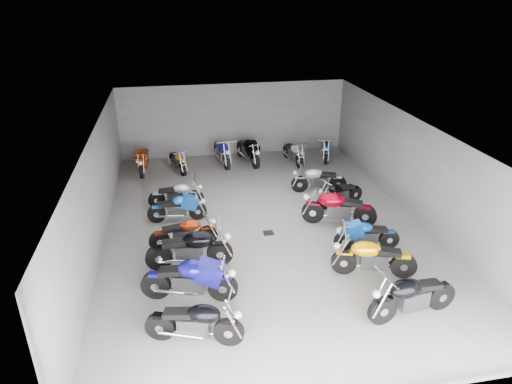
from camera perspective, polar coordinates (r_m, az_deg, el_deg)
ground at (r=14.76m, az=1.15°, el=-4.21°), size 14.00×14.00×0.00m
wall_back at (r=20.59m, az=-2.79°, el=9.02°), size 10.00×0.10×3.20m
wall_left at (r=14.00m, az=-19.26°, el=-0.03°), size 0.10×14.00×3.20m
wall_right at (r=15.79m, az=19.29°, el=2.74°), size 0.10×14.00×3.20m
ceiling at (r=13.51m, az=1.27°, el=7.86°), size 10.00×14.00×0.04m
drain_grate at (r=14.33m, az=1.56°, el=-5.13°), size 0.32×0.32×0.01m
motorcycle_left_a at (r=10.20m, az=-7.61°, el=-15.84°), size 2.12×0.78×0.96m
motorcycle_left_b at (r=11.37m, az=-8.24°, el=-10.76°), size 2.36×0.75×1.05m
motorcycle_left_c at (r=12.55m, az=-8.19°, el=-7.07°), size 2.38×0.49×1.04m
motorcycle_left_d at (r=13.52m, az=-8.95°, el=-5.07°), size 2.02×0.43×0.89m
motorcycle_left_e at (r=15.07m, az=-9.76°, el=-1.97°), size 1.93×0.38×0.85m
motorcycle_left_f at (r=16.01m, az=-9.89°, el=-0.33°), size 1.93×0.41×0.85m
motorcycle_right_a at (r=11.34m, az=18.93°, el=-12.22°), size 2.31×0.57×1.02m
motorcycle_right_b at (r=12.51m, az=14.41°, el=-7.95°), size 2.19×0.80×0.99m
motorcycle_right_c at (r=13.67m, az=13.61°, el=-5.26°), size 1.94×0.43×0.85m
motorcycle_right_d at (r=14.82m, az=10.23°, el=-2.00°), size 2.31×0.95×1.05m
motorcycle_right_e at (r=16.13m, az=10.40°, el=-0.19°), size 1.85×0.72×0.84m
motorcycle_right_f at (r=17.08m, az=7.79°, el=1.56°), size 2.06×0.52×0.91m
motorcycle_back_a at (r=19.37m, az=-13.90°, el=3.94°), size 0.46×2.16×0.95m
motorcycle_back_b at (r=19.17m, az=-9.76°, el=3.87°), size 0.67×1.80×0.81m
motorcycle_back_c at (r=19.69m, az=-4.25°, el=5.01°), size 0.54×2.23×0.98m
motorcycle_back_d at (r=19.76m, az=-0.96°, el=5.20°), size 0.69×2.28×1.02m
motorcycle_back_e at (r=19.78m, az=4.72°, el=4.92°), size 0.49×2.01×0.89m
motorcycle_back_f at (r=20.46m, az=8.65°, el=5.37°), size 0.67×1.94×0.87m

